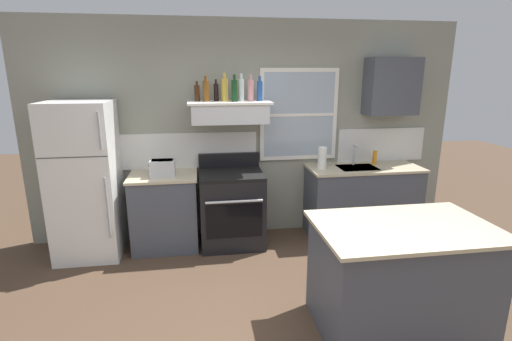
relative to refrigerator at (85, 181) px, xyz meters
The scene contains 21 objects.
ground_plane 2.79m from the refrigerator, 44.08° to the right, with size 16.00×16.00×0.00m, color #4C3828.
back_wall 2.02m from the refrigerator, 11.29° to the left, with size 5.40×0.11×2.70m.
refrigerator is the anchor object (origin of this frame).
counter_left_of_stove 0.95m from the refrigerator, ahead, with size 0.79×0.63×0.91m.
toaster 0.87m from the refrigerator, ahead, with size 0.30×0.20×0.19m.
stove_range 1.70m from the refrigerator, ahead, with size 0.76×0.69×1.09m.
range_hood_shelf 1.81m from the refrigerator, ahead, with size 0.96×0.52×0.24m.
bottle_brown_stout 1.61m from the refrigerator, ahead, with size 0.06×0.06×0.23m.
bottle_amber_wine 1.70m from the refrigerator, ahead, with size 0.07×0.07×0.29m.
bottle_balsamic_dark 1.79m from the refrigerator, ahead, with size 0.06×0.06×0.25m.
bottle_champagne_gold_foil 1.89m from the refrigerator, ahead, with size 0.08×0.08×0.32m.
bottle_dark_green_wine 1.97m from the refrigerator, ahead, with size 0.07×0.07×0.30m.
bottle_clear_tall 2.06m from the refrigerator, ahead, with size 0.06×0.06×0.31m.
bottle_rose_pink 2.14m from the refrigerator, ahead, with size 0.07×0.07×0.30m.
bottle_blue_liqueur 2.24m from the refrigerator, ahead, with size 0.07×0.07×0.29m.
counter_right_with_sink 3.38m from the refrigerator, ahead, with size 1.43×0.63×0.91m.
sink_faucet 3.26m from the refrigerator, ahead, with size 0.03×0.17×0.28m.
paper_towel_roll 2.79m from the refrigerator, ahead, with size 0.11×0.11×0.27m, color white.
dish_soap_bottle 3.54m from the refrigerator, ahead, with size 0.06×0.06×0.18m, color orange.
kitchen_island 3.40m from the refrigerator, 32.04° to the right, with size 1.40×0.90×0.91m.
upper_cabinet_right 3.84m from the refrigerator, ahead, with size 0.64×0.32×0.70m.
Camera 1 is at (-0.62, -2.52, 2.08)m, focal length 26.72 mm.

